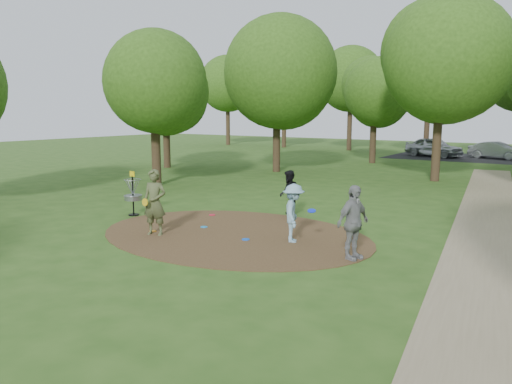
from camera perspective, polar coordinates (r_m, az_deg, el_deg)
The scene contains 16 objects.
ground at distance 14.68m, azimuth -2.59°, elevation -4.87°, with size 100.00×100.00×0.00m, color #2D5119.
dirt_clearing at distance 14.68m, azimuth -2.59°, elevation -4.83°, with size 8.40×8.40×0.02m, color #47301C.
footpath at distance 14.09m, azimuth 24.74°, elevation -6.30°, with size 2.00×40.00×0.01m, color #8C7A5B.
parking_lot at distance 42.14m, azimuth 24.67°, elevation 3.50°, with size 14.00×8.00×0.01m, color black.
player_observer_with_disc at distance 14.69m, azimuth -11.51°, elevation -1.19°, with size 0.81×0.67×1.93m.
player_throwing_with_disc at distance 13.69m, azimuth 4.32°, elevation -2.44°, with size 1.21×1.21×1.62m.
player_walking_with_disc at distance 17.03m, azimuth 3.77°, elevation -0.18°, with size 0.94×0.98×1.60m.
player_waiting_with_disc at distance 12.25m, azimuth 11.02°, elevation -3.46°, with size 0.73×1.16×1.83m.
disc_ground_cyan at distance 15.56m, azimuth -5.97°, elevation -3.99°, with size 0.22×0.22×0.02m, color #1A8CD7.
disc_ground_blue at distance 14.01m, azimuth -1.18°, elevation -5.43°, with size 0.22×0.22×0.02m, color blue.
disc_ground_red at distance 17.34m, azimuth -5.04°, elevation -2.61°, with size 0.22×0.22×0.02m, color red.
car_left at distance 42.24m, azimuth 19.65°, elevation 4.86°, with size 1.82×4.52×1.54m, color #9A9EA1.
car_right at distance 42.14m, azimuth 25.81°, elevation 4.31°, with size 1.38×3.95×1.30m, color #9A9DA1.
disc_ground_orange at distance 15.25m, azimuth -11.72°, elevation -4.40°, with size 0.22×0.22×0.02m, color orange.
disc_golf_basket at distance 17.69m, azimuth -13.90°, elevation 0.17°, with size 0.63×0.63×1.54m.
tree_ring at distance 21.14m, azimuth 17.04°, elevation 13.47°, with size 37.61×44.94×9.06m.
Camera 1 is at (8.40, -11.50, 3.56)m, focal length 35.00 mm.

